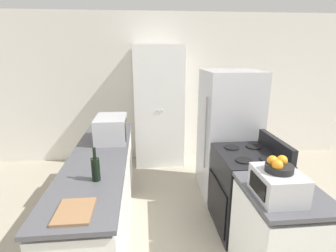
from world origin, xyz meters
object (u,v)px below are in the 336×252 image
object	(u,v)px
fruit_bowl	(278,166)
stove	(246,190)
pantry_cabinet	(159,107)
refrigerator	(228,134)
wine_bottle	(96,168)
toaster_oven	(278,184)
microwave	(111,129)

from	to	relation	value
fruit_bowl	stove	bearing A→B (deg)	80.32
pantry_cabinet	stove	bearing A→B (deg)	-66.00
refrigerator	wine_bottle	distance (m)	2.01
stove	wine_bottle	world-z (taller)	wine_bottle
refrigerator	fruit_bowl	world-z (taller)	refrigerator
wine_bottle	toaster_oven	bearing A→B (deg)	-16.15
refrigerator	microwave	size ratio (longest dim) A/B	3.39
toaster_oven	fruit_bowl	xyz separation A→B (m)	(-0.01, 0.01, 0.15)
stove	microwave	bearing A→B (deg)	158.93
pantry_cabinet	toaster_oven	distance (m)	2.85
pantry_cabinet	refrigerator	world-z (taller)	pantry_cabinet
refrigerator	toaster_oven	xyz separation A→B (m)	(-0.17, -1.66, 0.15)
toaster_oven	fruit_bowl	size ratio (longest dim) A/B	1.84
pantry_cabinet	microwave	world-z (taller)	pantry_cabinet
refrigerator	stove	bearing A→B (deg)	-92.07
refrigerator	wine_bottle	xyz separation A→B (m)	(-1.56, -1.25, 0.15)
stove	pantry_cabinet	bearing A→B (deg)	114.00
stove	toaster_oven	xyz separation A→B (m)	(-0.14, -0.85, 0.55)
microwave	fruit_bowl	xyz separation A→B (m)	(1.37, -1.42, 0.11)
toaster_oven	wine_bottle	bearing A→B (deg)	163.85
toaster_oven	refrigerator	bearing A→B (deg)	84.24
microwave	toaster_oven	distance (m)	1.99
pantry_cabinet	stove	world-z (taller)	pantry_cabinet
stove	refrigerator	xyz separation A→B (m)	(0.03, 0.80, 0.40)
pantry_cabinet	fruit_bowl	xyz separation A→B (m)	(0.70, -2.75, 0.13)
wine_bottle	microwave	bearing A→B (deg)	88.88
pantry_cabinet	fruit_bowl	world-z (taller)	pantry_cabinet
microwave	wine_bottle	xyz separation A→B (m)	(-0.02, -1.03, -0.04)
pantry_cabinet	refrigerator	size ratio (longest dim) A/B	1.19
toaster_oven	pantry_cabinet	bearing A→B (deg)	104.43
pantry_cabinet	microwave	xyz separation A→B (m)	(-0.66, -1.32, 0.03)
microwave	fruit_bowl	bearing A→B (deg)	-46.15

